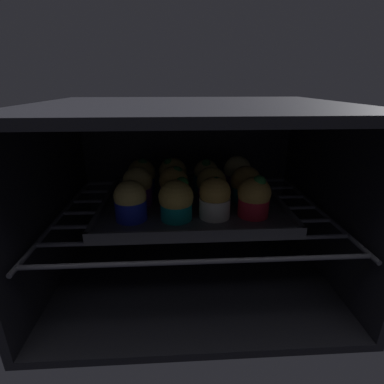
{
  "coord_description": "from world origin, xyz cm",
  "views": [
    {
      "loc": [
        -3.31,
        -34.36,
        39.06
      ],
      "look_at": [
        0.0,
        22.67,
        17.49
      ],
      "focal_mm": 27.23,
      "sensor_mm": 36.0,
      "label": 1
    }
  ],
  "objects": [
    {
      "name": "muffin_row1_col3",
      "position": [
        11.36,
        23.04,
        18.84
      ],
      "size": [
        6.37,
        6.37,
        7.59
      ],
      "color": "#0C8C84",
      "rests_on": "baking_tray"
    },
    {
      "name": "muffin_row0_col2",
      "position": [
        3.81,
        15.34,
        19.02
      ],
      "size": [
        5.83,
        5.83,
        7.89
      ],
      "color": "silver",
      "rests_on": "baking_tray"
    },
    {
      "name": "muffin_row2_col0",
      "position": [
        -11.15,
        30.02,
        18.87
      ],
      "size": [
        6.32,
        6.32,
        7.85
      ],
      "color": "#1928B7",
      "rests_on": "baking_tray"
    },
    {
      "name": "baking_tray",
      "position": [
        0.0,
        22.67,
        14.68
      ],
      "size": [
        37.09,
        29.57,
        2.2
      ],
      "color": "#4C4C51",
      "rests_on": "oven_rack"
    },
    {
      "name": "muffin_row0_col1",
      "position": [
        -3.32,
        14.87,
        18.88
      ],
      "size": [
        6.41,
        6.41,
        7.86
      ],
      "color": "#0C8C84",
      "rests_on": "baking_tray"
    },
    {
      "name": "muffin_row1_col1",
      "position": [
        -3.77,
        22.99,
        19.03
      ],
      "size": [
        6.08,
        6.08,
        7.92
      ],
      "color": "#7A238C",
      "rests_on": "baking_tray"
    },
    {
      "name": "muffin_row0_col3",
      "position": [
        11.25,
        15.48,
        18.92
      ],
      "size": [
        6.22,
        6.22,
        8.15
      ],
      "color": "red",
      "rests_on": "baking_tray"
    },
    {
      "name": "muffin_row1_col0",
      "position": [
        -11.13,
        22.3,
        19.07
      ],
      "size": [
        6.1,
        6.1,
        7.97
      ],
      "color": "#7A238C",
      "rests_on": "baking_tray"
    },
    {
      "name": "muffin_row1_col2",
      "position": [
        4.08,
        22.85,
        18.75
      ],
      "size": [
        6.25,
        6.25,
        7.55
      ],
      "color": "#7A238C",
      "rests_on": "baking_tray"
    },
    {
      "name": "muffin_row2_col1",
      "position": [
        -4.04,
        30.04,
        18.97
      ],
      "size": [
        6.38,
        6.38,
        7.98
      ],
      "color": "#1928B7",
      "rests_on": "baking_tray"
    },
    {
      "name": "oven_rack",
      "position": [
        0.0,
        22.0,
        13.6
      ],
      "size": [
        54.8,
        42.0,
        0.8
      ],
      "color": "#51515B",
      "rests_on": "oven_cavity"
    },
    {
      "name": "muffin_row2_col3",
      "position": [
        10.99,
        29.96,
        19.14
      ],
      "size": [
        6.18,
        6.18,
        8.1
      ],
      "color": "#7A238C",
      "rests_on": "baking_tray"
    },
    {
      "name": "oven_cavity",
      "position": [
        0.0,
        26.25,
        17.0
      ],
      "size": [
        59.0,
        47.0,
        37.0
      ],
      "color": "black",
      "rests_on": "ground"
    },
    {
      "name": "muffin_row0_col0",
      "position": [
        -11.68,
        15.21,
        18.74
      ],
      "size": [
        5.94,
        5.94,
        7.52
      ],
      "color": "#1928B7",
      "rests_on": "baking_tray"
    },
    {
      "name": "muffin_row2_col2",
      "position": [
        3.69,
        30.16,
        18.66
      ],
      "size": [
        5.83,
        5.83,
        7.72
      ],
      "color": "#0C8C84",
      "rests_on": "baking_tray"
    }
  ]
}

